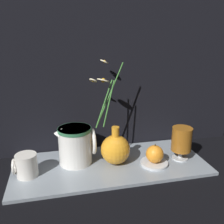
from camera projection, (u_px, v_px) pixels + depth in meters
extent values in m
plane|color=black|center=(111.00, 166.00, 0.98)|extent=(6.00, 6.00, 0.00)
cube|color=gray|center=(111.00, 165.00, 0.98)|extent=(0.74, 0.31, 0.01)
cube|color=black|center=(101.00, 19.00, 0.97)|extent=(1.24, 0.02, 1.10)
sphere|color=orange|center=(115.00, 149.00, 0.96)|extent=(0.11, 0.11, 0.11)
cylinder|color=orange|center=(115.00, 133.00, 0.94)|extent=(0.03, 0.03, 0.05)
cylinder|color=#3D7A33|center=(104.00, 104.00, 0.94)|extent=(0.08, 0.07, 0.17)
cylinder|color=beige|center=(93.00, 81.00, 0.94)|extent=(0.04, 0.04, 0.02)
sphere|color=gold|center=(93.00, 81.00, 0.94)|extent=(0.01, 0.01, 0.01)
cylinder|color=#3D7A33|center=(109.00, 104.00, 0.93)|extent=(0.06, 0.04, 0.17)
cylinder|color=beige|center=(103.00, 80.00, 0.92)|extent=(0.06, 0.06, 0.02)
sphere|color=gold|center=(103.00, 80.00, 0.92)|extent=(0.02, 0.02, 0.02)
cylinder|color=#3D7A33|center=(110.00, 94.00, 0.95)|extent=(0.11, 0.02, 0.23)
cylinder|color=beige|center=(105.00, 62.00, 0.96)|extent=(0.04, 0.04, 0.02)
sphere|color=gold|center=(105.00, 62.00, 0.96)|extent=(0.01, 0.01, 0.01)
cylinder|color=silver|center=(27.00, 165.00, 0.88)|extent=(0.07, 0.07, 0.08)
torus|color=silver|center=(14.00, 167.00, 0.87)|extent=(0.01, 0.06, 0.06)
cylinder|color=white|center=(75.00, 146.00, 0.96)|extent=(0.12, 0.12, 0.15)
cylinder|color=#33724C|center=(74.00, 130.00, 0.94)|extent=(0.13, 0.13, 0.01)
torus|color=white|center=(93.00, 141.00, 0.97)|extent=(0.01, 0.10, 0.10)
cone|color=white|center=(60.00, 132.00, 0.93)|extent=(0.05, 0.03, 0.04)
cylinder|color=silver|center=(180.00, 158.00, 1.01)|extent=(0.06, 0.06, 0.01)
cylinder|color=silver|center=(180.00, 154.00, 1.00)|extent=(0.02, 0.02, 0.03)
cylinder|color=#935619|center=(182.00, 139.00, 0.98)|extent=(0.08, 0.08, 0.10)
cylinder|color=silver|center=(154.00, 163.00, 0.96)|extent=(0.11, 0.11, 0.01)
sphere|color=orange|center=(155.00, 154.00, 0.95)|extent=(0.07, 0.07, 0.07)
cylinder|color=#4C3819|center=(155.00, 145.00, 0.94)|extent=(0.00, 0.00, 0.01)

